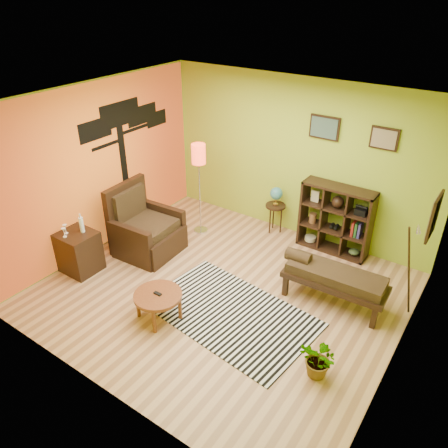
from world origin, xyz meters
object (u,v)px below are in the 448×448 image
Objects in this scene: globe_table at (276,199)px; coffee_table at (158,297)px; bench at (332,277)px; floor_lamp at (199,162)px; potted_plant at (319,363)px; armchair at (145,232)px; side_cabinet at (79,251)px; cube_shelf at (336,220)px.

coffee_table is at bearing -93.07° from globe_table.
globe_table is 0.59× the size of bench.
floor_lamp is at bearing 168.89° from bench.
coffee_table is 1.32× the size of potted_plant.
armchair is at bearing -110.30° from floor_lamp.
side_cabinet is 4.06m from potted_plant.
armchair is 1.19× the size of side_cabinet.
globe_table is 1.78× the size of potted_plant.
floor_lamp reaches higher than side_cabinet.
bench reaches higher than potted_plant.
armchair is 0.70× the size of floor_lamp.
potted_plant is at bearing -30.75° from floor_lamp.
floor_lamp is 1.54m from globe_table.
coffee_table is at bearing -137.14° from bench.
cube_shelf is (1.14, 0.01, -0.07)m from globe_table.
side_cabinet is at bearing -124.68° from globe_table.
side_cabinet is at bearing -113.80° from armchair.
cube_shelf reaches higher than globe_table.
globe_table reaches higher than bench.
potted_plant is at bearing 2.34° from side_cabinet.
bench is at bearing -11.11° from floor_lamp.
side_cabinet reaches higher than bench.
armchair is at bearing 139.28° from coffee_table.
floor_lamp is 2.52m from cube_shelf.
side_cabinet is 2.46m from floor_lamp.
globe_table is (1.97, 2.85, 0.33)m from side_cabinet.
armchair is 1.33× the size of globe_table.
armchair reaches higher than coffee_table.
potted_plant is (2.24, 0.31, -0.16)m from coffee_table.
side_cabinet is at bearing -157.06° from bench.
coffee_table is 2.46m from bench.
side_cabinet is (-1.81, 0.15, -0.01)m from coffee_table.
armchair is at bearing 166.57° from potted_plant.
bench is (0.50, -1.32, -0.16)m from cube_shelf.
floor_lamp is 1.12× the size of bench.
floor_lamp is at bearing 149.25° from potted_plant.
coffee_table is 3.28m from cube_shelf.
cube_shelf is 1.43m from bench.
side_cabinet is 0.83× the size of cube_shelf.
side_cabinet reaches higher than globe_table.
bench is (3.62, 1.53, 0.09)m from side_cabinet.
cube_shelf reaches higher than coffee_table.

